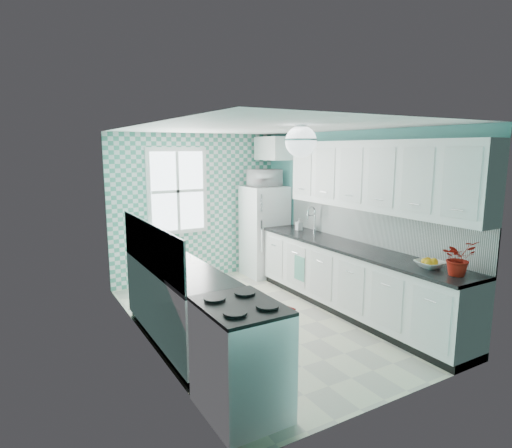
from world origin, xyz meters
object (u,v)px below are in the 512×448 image
fridge (264,231)px  sink (304,233)px  potted_plant (458,258)px  microwave (265,178)px  stove (241,357)px  fruit_bowl (430,264)px  ceiling_light (301,141)px

fridge → sink: size_ratio=2.81×
potted_plant → microwave: microwave is taller
stove → fruit_bowl: fruit_bowl is taller
ceiling_light → potted_plant: size_ratio=0.93×
fridge → sink: 1.07m
fridge → potted_plant: bearing=-86.5°
fridge → potted_plant: size_ratio=4.26×
stove → sink: size_ratio=1.69×
potted_plant → ceiling_light: bearing=136.1°
sink → ceiling_light: bearing=-126.1°
fridge → stove: size_ratio=1.67×
fridge → sink: fridge is taller
stove → fruit_bowl: 2.45m
stove → fruit_bowl: bearing=3.4°
ceiling_light → stove: ceiling_light is taller
fridge → microwave: size_ratio=2.99×
stove → potted_plant: 2.50m
fridge → potted_plant: fridge is taller
microwave → fridge: bearing=57.6°
microwave → sink: bearing=98.5°
ceiling_light → potted_plant: (1.20, -1.15, -1.20)m
potted_plant → microwave: 3.78m
potted_plant → microwave: bearing=91.4°
stove → microwave: (2.31, 3.41, 1.24)m
fridge → microwave: 0.95m
ceiling_light → fridge: 3.19m
stove → microwave: size_ratio=1.80×
fridge → microwave: microwave is taller
sink → fruit_bowl: size_ratio=1.87×
fruit_bowl → fridge: bearing=91.5°
stove → sink: 3.39m
fridge → fruit_bowl: 3.40m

